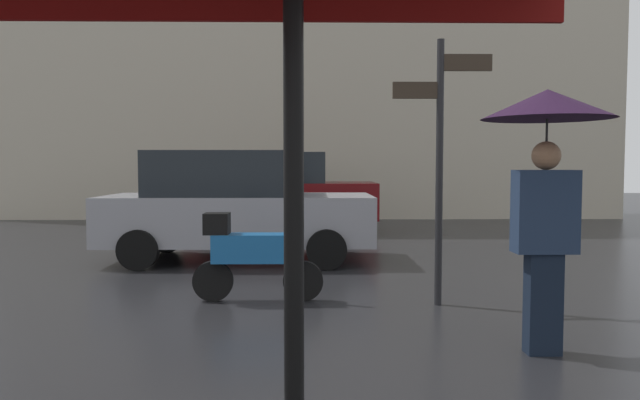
{
  "coord_description": "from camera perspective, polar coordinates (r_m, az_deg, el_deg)",
  "views": [
    {
      "loc": [
        0.28,
        -2.92,
        1.55
      ],
      "look_at": [
        0.44,
        5.99,
        1.03
      ],
      "focal_mm": 33.63,
      "sensor_mm": 36.0,
      "label": 1
    }
  ],
  "objects": [
    {
      "name": "parked_scooter",
      "position": [
        6.88,
        -6.32,
        -4.98
      ],
      "size": [
        1.49,
        0.32,
        1.23
      ],
      "rotation": [
        0.0,
        0.0,
        0.13
      ],
      "color": "black",
      "rests_on": "ground"
    },
    {
      "name": "street_signpost",
      "position": [
        6.71,
        11.36,
        5.14
      ],
      "size": [
        1.08,
        0.08,
        2.91
      ],
      "color": "black",
      "rests_on": "ground"
    },
    {
      "name": "parked_car_right",
      "position": [
        9.8,
        -8.07,
        -0.5
      ],
      "size": [
        4.28,
        1.98,
        1.77
      ],
      "rotation": [
        0.0,
        0.0,
        0.1
      ],
      "color": "gray",
      "rests_on": "ground"
    },
    {
      "name": "parked_car_left",
      "position": [
        13.72,
        -3.82,
        0.8
      ],
      "size": [
        4.24,
        1.93,
        1.84
      ],
      "rotation": [
        0.0,
        0.0,
        0.05
      ],
      "color": "#590C0F",
      "rests_on": "ground"
    },
    {
      "name": "pedestrian_with_umbrella",
      "position": [
        5.19,
        20.74,
        4.72
      ],
      "size": [
        1.05,
        1.05,
        2.16
      ],
      "rotation": [
        0.0,
        0.0,
        4.57
      ],
      "color": "black",
      "rests_on": "ground"
    }
  ]
}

